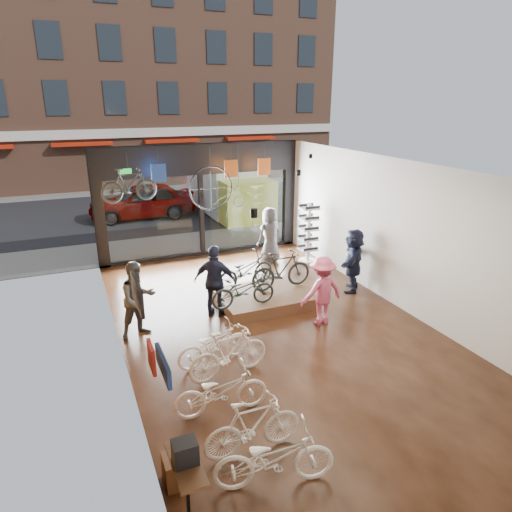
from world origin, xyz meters
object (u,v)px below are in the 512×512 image
floor_bike_2 (221,391)px  customer_3 (322,291)px  display_bike_mid (281,270)px  floor_bike_3 (229,353)px  display_bike_left (243,290)px  floor_bike_0 (274,458)px  customer_2 (215,281)px  floor_bike_4 (214,345)px  box_truck (231,185)px  display_platform (264,298)px  penny_farthing (220,189)px  customer_5 (353,260)px  hung_bike (129,185)px  floor_bike_1 (253,426)px  customer_4 (270,235)px  sunglasses_rack (308,234)px  display_bike_right (245,271)px  street_car (142,201)px  customer_1 (138,300)px

floor_bike_2 → customer_3: bearing=-50.9°
display_bike_mid → customer_3: 1.73m
floor_bike_3 → customer_3: (2.80, 1.22, 0.35)m
floor_bike_2 → display_bike_left: 3.70m
floor_bike_0 → customer_2: size_ratio=0.94×
floor_bike_0 → floor_bike_4: bearing=9.8°
box_truck → display_platform: box_truck is taller
floor_bike_0 → penny_farthing: 9.41m
customer_5 → hung_bike: hung_bike is taller
floor_bike_1 → hung_bike: hung_bike is taller
display_bike_left → display_bike_mid: 1.52m
box_truck → customer_5: box_truck is taller
display_bike_left → penny_farthing: bearing=-10.3°
floor_bike_3 → display_bike_mid: size_ratio=0.96×
display_bike_mid → customer_4: size_ratio=0.95×
sunglasses_rack → display_bike_right: bearing=-132.4°
customer_2 → sunglasses_rack: size_ratio=0.93×
box_truck → customer_2: box_truck is taller
floor_bike_3 → hung_bike: bearing=1.4°
customer_5 → penny_farthing: penny_farthing is taller
display_bike_left → sunglasses_rack: size_ratio=0.82×
street_car → display_bike_mid: (1.94, -10.46, 0.03)m
customer_4 → floor_bike_2: bearing=44.8°
display_platform → customer_4: (1.53, 3.00, 0.77)m
floor_bike_2 → floor_bike_4: bearing=-8.2°
display_bike_mid → customer_3: bearing=-174.1°
box_truck → display_bike_left: box_truck is taller
floor_bike_0 → floor_bike_4: 3.35m
display_bike_left → customer_1: 2.53m
customer_1 → hung_bike: hung_bike is taller
customer_2 → hung_bike: hung_bike is taller
customer_5 → customer_2: bearing=-50.2°
floor_bike_3 → customer_1: customer_1 is taller
floor_bike_2 → floor_bike_3: floor_bike_3 is taller
street_car → customer_5: (4.05, -10.73, 0.11)m
street_car → floor_bike_2: 14.44m
sunglasses_rack → penny_farthing: (-2.68, 0.96, 1.51)m
display_bike_left → customer_3: size_ratio=0.95×
street_car → customer_5: size_ratio=2.57×
floor_bike_0 → floor_bike_1: 0.70m
display_bike_right → customer_3: (1.09, -2.18, 0.09)m
floor_bike_3 → customer_4: (3.53, 5.80, 0.41)m
street_car → floor_bike_2: (-1.11, -14.39, -0.36)m
display_bike_left → floor_bike_2: bearing=153.2°
penny_farthing → customer_4: bearing=-11.6°
box_truck → display_bike_right: 9.46m
floor_bike_4 → penny_farthing: (2.07, 5.56, 2.08)m
floor_bike_0 → display_bike_left: display_bike_left is taller
floor_bike_1 → hung_bike: size_ratio=1.00×
display_bike_right → penny_farthing: size_ratio=1.03×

